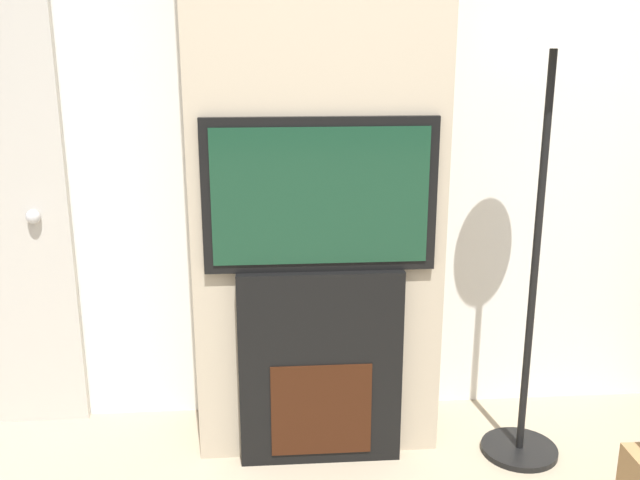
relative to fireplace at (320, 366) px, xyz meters
name	(u,v)px	position (x,y,z in m)	size (l,w,h in m)	color
wall_back	(312,120)	(0.00, 0.44, 0.94)	(6.00, 0.06, 2.70)	silver
chimney_breast	(316,127)	(0.00, 0.21, 0.94)	(1.00, 0.41, 2.70)	tan
fireplace	(320,366)	(0.00, 0.00, 0.00)	(0.65, 0.15, 0.82)	black
television	(320,195)	(0.00, 0.00, 0.71)	(0.89, 0.07, 0.59)	black
floor_lamp	(543,173)	(0.84, -0.05, 0.79)	(0.32, 0.32, 1.76)	black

